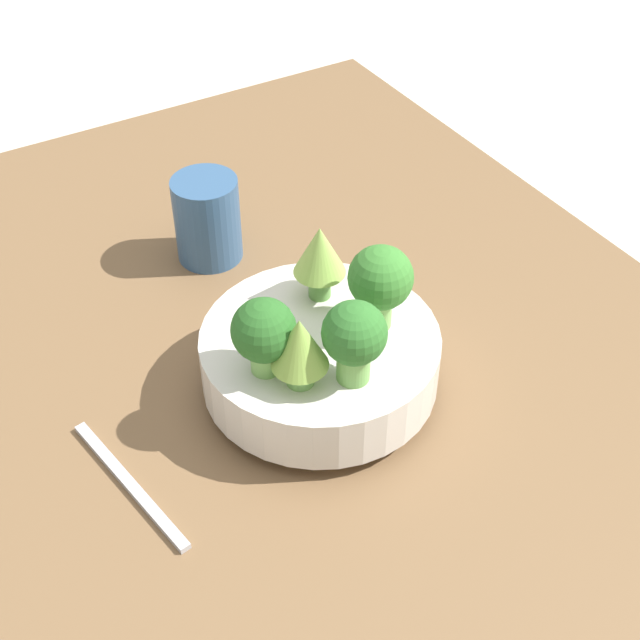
{
  "coord_description": "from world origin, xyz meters",
  "views": [
    {
      "loc": [
        0.55,
        -0.34,
        0.66
      ],
      "look_at": [
        0.03,
        -0.03,
        0.12
      ],
      "focal_mm": 50.0,
      "sensor_mm": 36.0,
      "label": 1
    }
  ],
  "objects": [
    {
      "name": "broccoli_floret_right",
      "position": [
        0.09,
        -0.03,
        0.15
      ],
      "size": [
        0.06,
        0.06,
        0.08
      ],
      "color": "#6BA34C",
      "rests_on": "bowl"
    },
    {
      "name": "bowl",
      "position": [
        0.03,
        -0.03,
        0.07
      ],
      "size": [
        0.22,
        0.22,
        0.07
      ],
      "color": "silver",
      "rests_on": "table"
    },
    {
      "name": "cup",
      "position": [
        -0.21,
        -0.03,
        0.08
      ],
      "size": [
        0.07,
        0.07,
        0.1
      ],
      "color": "#33567F",
      "rests_on": "table"
    },
    {
      "name": "broccoli_floret_front",
      "position": [
        0.05,
        -0.09,
        0.15
      ],
      "size": [
        0.06,
        0.06,
        0.07
      ],
      "color": "#7AB256",
      "rests_on": "bowl"
    },
    {
      "name": "ground_plane",
      "position": [
        0.0,
        0.0,
        0.0
      ],
      "size": [
        6.0,
        6.0,
        0.0
      ],
      "primitive_type": "plane",
      "color": "beige"
    },
    {
      "name": "romanesco_piece_far",
      "position": [
        -0.02,
        0.0,
        0.15
      ],
      "size": [
        0.05,
        0.05,
        0.08
      ],
      "color": "#609347",
      "rests_on": "bowl"
    },
    {
      "name": "romanesco_piece_near",
      "position": [
        0.08,
        -0.07,
        0.15
      ],
      "size": [
        0.05,
        0.05,
        0.07
      ],
      "color": "#6BA34C",
      "rests_on": "bowl"
    },
    {
      "name": "fork",
      "position": [
        0.05,
        -0.23,
        0.04
      ],
      "size": [
        0.17,
        0.04,
        0.01
      ],
      "color": "#B2B2B7",
      "rests_on": "table"
    },
    {
      "name": "table",
      "position": [
        0.0,
        0.0,
        0.02
      ],
      "size": [
        1.12,
        0.77,
        0.03
      ],
      "color": "brown",
      "rests_on": "ground_plane"
    },
    {
      "name": "broccoli_floret_back",
      "position": [
        0.05,
        0.03,
        0.16
      ],
      "size": [
        0.06,
        0.06,
        0.09
      ],
      "color": "#7AB256",
      "rests_on": "bowl"
    }
  ]
}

